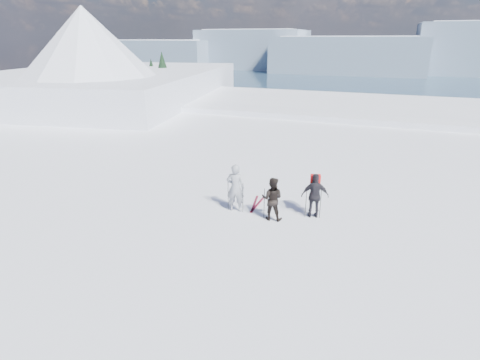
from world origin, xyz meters
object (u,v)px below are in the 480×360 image
object	(u,v)px
skier_dark	(272,199)
skis_loose	(256,204)
skier_pack	(315,196)
skier_grey	(235,188)

from	to	relation	value
skier_dark	skis_loose	bearing A→B (deg)	-52.66
skier_dark	skier_pack	world-z (taller)	skier_pack
skier_grey	skier_dark	size ratio (longest dim) A/B	1.16
skier_grey	skier_pack	xyz separation A→B (m)	(3.06, 0.55, -0.10)
skier_pack	skis_loose	xyz separation A→B (m)	(-2.46, 0.30, -0.87)
skis_loose	skier_dark	bearing A→B (deg)	-47.38
skier_dark	skis_loose	world-z (taller)	skier_dark
skier_pack	skis_loose	size ratio (longest dim) A/B	1.04
skier_grey	skier_pack	bearing A→B (deg)	-179.48
skier_dark	skier_pack	xyz separation A→B (m)	(1.48, 0.77, 0.04)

